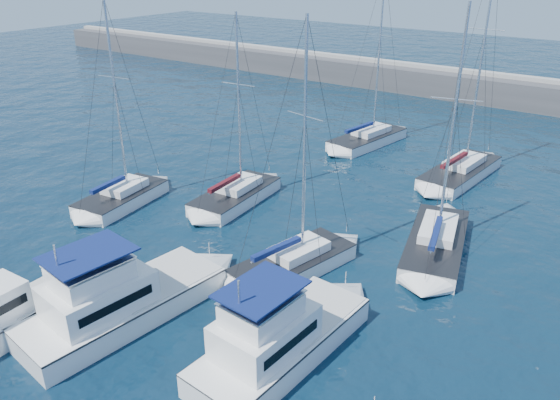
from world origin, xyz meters
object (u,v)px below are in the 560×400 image
Objects in this scene: sailboat_mid_a at (122,197)px; sailboat_back_a at (368,139)px; motor_yacht_port_outer at (7,316)px; motor_yacht_port_inner at (115,302)px; sailboat_back_b at (460,171)px; sailboat_mid_c at (293,263)px; motor_yacht_stbd_inner at (276,340)px; sailboat_mid_d at (436,243)px; sailboat_mid_b at (236,195)px.

sailboat_back_a reaches higher than sailboat_mid_a.
motor_yacht_port_inner is (3.49, 3.55, 0.19)m from motor_yacht_port_outer.
motor_yacht_port_outer is at bearing -82.41° from sailboat_back_a.
sailboat_mid_a is at bearing 116.44° from motor_yacht_port_outer.
sailboat_mid_a is 0.78× the size of sailboat_back_b.
motor_yacht_port_inner is 0.67× the size of sailboat_back_a.
sailboat_mid_a is 15.12m from sailboat_mid_c.
motor_yacht_port_outer is at bearing -127.82° from motor_yacht_port_inner.
motor_yacht_stbd_inner is 31.08m from sailboat_back_a.
motor_yacht_port_outer is 0.41× the size of sailboat_mid_a.
sailboat_back_b is at bearing 81.71° from motor_yacht_port_inner.
motor_yacht_port_outer is 0.61× the size of motor_yacht_stbd_inner.
motor_yacht_port_inner is 8.32m from motor_yacht_stbd_inner.
motor_yacht_port_outer is 0.40× the size of sailboat_mid_d.
sailboat_mid_c is at bearing -8.96° from sailboat_mid_a.
motor_yacht_stbd_inner is at bearing 23.85° from motor_yacht_port_outer.
sailboat_back_b is (-2.67, 12.44, 0.04)m from sailboat_mid_d.
sailboat_back_b reaches higher than sailboat_mid_d.
sailboat_back_b is at bearing 94.84° from motor_yacht_stbd_inner.
sailboat_back_b is (11.05, 31.79, -0.39)m from motor_yacht_port_outer.
motor_yacht_stbd_inner is 0.65× the size of sailboat_mid_d.
sailboat_mid_a is at bearing -176.30° from sailboat_mid_d.
sailboat_back_b is at bearing 93.57° from sailboat_mid_c.
sailboat_mid_a is 1.07× the size of sailboat_mid_b.
sailboat_mid_d is at bearing 84.58° from motor_yacht_stbd_inner.
motor_yacht_stbd_inner is (11.51, 5.77, 0.19)m from motor_yacht_port_outer.
sailboat_back_a reaches higher than sailboat_mid_c.
motor_yacht_stbd_inner reaches higher than motor_yacht_port_outer.
sailboat_mid_a is at bearing -100.97° from sailboat_back_a.
sailboat_mid_a is at bearing 145.69° from motor_yacht_port_inner.
motor_yacht_port_inner is 9.93m from sailboat_mid_c.
motor_yacht_port_outer is at bearing -68.22° from sailboat_mid_a.
sailboat_mid_c is at bearing 121.95° from motor_yacht_stbd_inner.
sailboat_mid_b is at bearing 113.04° from motor_yacht_port_inner.
sailboat_mid_d is 12.72m from sailboat_back_b.
sailboat_mid_b is (-12.20, 12.02, -0.62)m from motor_yacht_stbd_inner.
motor_yacht_stbd_inner is at bearing -61.06° from sailboat_back_a.
sailboat_back_b is (18.20, 19.00, 0.02)m from sailboat_mid_a.
sailboat_mid_c is 0.78× the size of sailboat_back_b.
sailboat_mid_c reaches higher than motor_yacht_port_inner.
sailboat_back_a is (-10.38, 29.30, -0.60)m from motor_yacht_stbd_inner.
motor_yacht_port_inner is 18.84m from sailboat_mid_d.
motor_yacht_port_outer is 0.44× the size of sailboat_mid_b.
motor_yacht_stbd_inner is 0.67× the size of sailboat_mid_a.
sailboat_mid_d is (13.72, 19.35, -0.43)m from motor_yacht_port_outer.
motor_yacht_port_outer is at bearing -91.75° from sailboat_mid_b.
sailboat_mid_d is 0.79× the size of sailboat_back_b.
motor_yacht_port_outer is at bearing -139.07° from sailboat_mid_d.
sailboat_back_a is at bearing 62.16° from sailboat_mid_a.
sailboat_mid_b is at bearing 89.46° from motor_yacht_port_outer.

